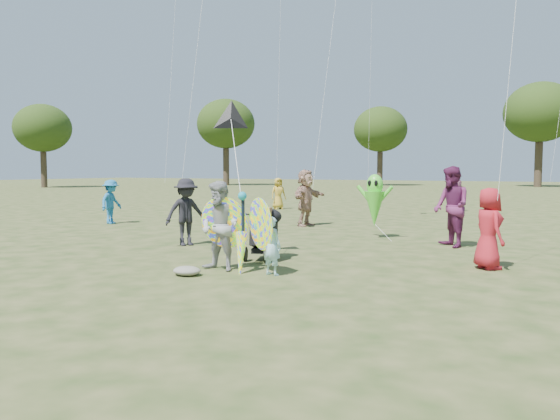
% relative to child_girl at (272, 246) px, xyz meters
% --- Properties ---
extents(ground, '(160.00, 160.00, 0.00)m').
position_rel_child_girl_xyz_m(ground, '(-0.03, -0.75, -0.52)').
color(ground, '#51592B').
rests_on(ground, ground).
extents(child_girl, '(0.42, 0.32, 1.04)m').
position_rel_child_girl_xyz_m(child_girl, '(0.00, 0.00, 0.00)').
color(child_girl, '#A8E2ED').
rests_on(child_girl, ground).
extents(adult_man, '(0.86, 0.70, 1.66)m').
position_rel_child_girl_xyz_m(adult_man, '(-1.05, -0.06, 0.31)').
color(adult_man, '#9C9DA1').
rests_on(adult_man, ground).
extents(grey_bag, '(0.51, 0.42, 0.16)m').
position_rel_child_girl_xyz_m(grey_bag, '(-1.32, -0.72, -0.44)').
color(grey_bag, gray).
rests_on(grey_bag, ground).
extents(crowd_a, '(0.83, 0.89, 1.53)m').
position_rel_child_girl_xyz_m(crowd_a, '(3.31, 2.43, 0.24)').
color(crowd_a, '#AF1C26').
rests_on(crowd_a, ground).
extents(crowd_b, '(1.09, 1.23, 1.65)m').
position_rel_child_girl_xyz_m(crowd_b, '(-3.64, 2.31, 0.30)').
color(crowd_b, black).
rests_on(crowd_b, ground).
extents(crowd_d, '(0.70, 1.77, 1.87)m').
position_rel_child_girl_xyz_m(crowd_d, '(-3.00, 7.86, 0.41)').
color(crowd_d, tan).
rests_on(crowd_d, ground).
extents(crowd_e, '(1.16, 1.20, 1.95)m').
position_rel_child_girl_xyz_m(crowd_e, '(2.15, 5.05, 0.45)').
color(crowd_e, '#65214F').
rests_on(crowd_e, ground).
extents(crowd_g, '(0.82, 0.85, 1.46)m').
position_rel_child_girl_xyz_m(crowd_g, '(-7.33, 14.10, 0.21)').
color(crowd_g, gold).
rests_on(crowd_g, ground).
extents(crowd_i, '(0.70, 1.05, 1.51)m').
position_rel_child_girl_xyz_m(crowd_i, '(-9.22, 5.43, 0.23)').
color(crowd_i, '#1D67A2').
rests_on(crowd_i, ground).
extents(crowd_j, '(0.49, 1.34, 1.43)m').
position_rel_child_girl_xyz_m(crowd_j, '(0.34, 16.42, 0.19)').
color(crowd_j, '#A35D7E').
rests_on(crowd_j, ground).
extents(jogging_stroller, '(0.72, 1.13, 1.09)m').
position_rel_child_girl_xyz_m(jogging_stroller, '(-0.93, 1.42, 0.09)').
color(jogging_stroller, black).
rests_on(jogging_stroller, ground).
extents(butterfly_kite, '(1.74, 0.75, 1.67)m').
position_rel_child_girl_xyz_m(butterfly_kite, '(-0.62, 0.00, 0.20)').
color(butterfly_kite, red).
rests_on(butterfly_kite, ground).
extents(delta_kite_rig, '(1.48, 1.58, 2.00)m').
position_rel_child_girl_xyz_m(delta_kite_rig, '(-1.67, 1.29, 2.39)').
color(delta_kite_rig, black).
rests_on(delta_kite_rig, ground).
extents(alien_kite, '(1.12, 0.69, 1.74)m').
position_rel_child_girl_xyz_m(alien_kite, '(0.00, 5.81, 0.45)').
color(alien_kite, '#52DB33').
rests_on(alien_kite, ground).
extents(tree_line, '(91.78, 33.60, 10.79)m').
position_rel_child_girl_xyz_m(tree_line, '(3.64, 44.24, 6.34)').
color(tree_line, '#3A2D21').
rests_on(tree_line, ground).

